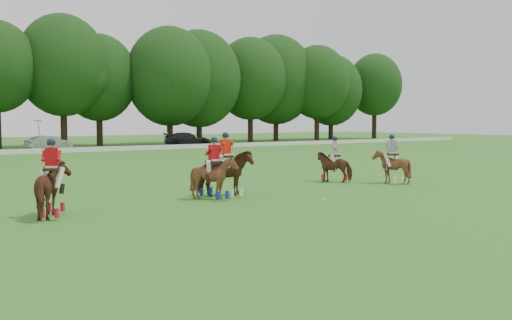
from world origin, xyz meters
TOP-DOWN VIEW (x-y plane):
  - ground at (0.00, 0.00)m, footprint 180.00×180.00m
  - boundary_rail at (0.00, 38.00)m, footprint 120.00×0.10m
  - car_mid at (3.42, 42.50)m, footprint 4.56×2.39m
  - car_right at (18.52, 42.50)m, footprint 5.70×3.79m
  - polo_red_a at (-7.19, 3.84)m, footprint 1.65×2.20m
  - polo_red_b at (-0.39, 4.80)m, footprint 1.91×1.68m
  - polo_red_c at (-1.18, 4.36)m, footprint 1.30×1.46m
  - polo_stripe_a at (6.60, 6.17)m, footprint 1.69×1.80m
  - polo_stripe_b at (8.25, 4.12)m, footprint 1.58×1.69m
  - polo_ball at (1.90, 1.70)m, footprint 0.09×0.09m

SIDE VIEW (x-z plane):
  - ground at x=0.00m, z-range 0.00..0.00m
  - polo_ball at x=1.90m, z-range 0.00..0.09m
  - boundary_rail at x=0.00m, z-range 0.00..0.44m
  - car_mid at x=3.42m, z-range 0.00..1.43m
  - car_right at x=18.52m, z-range 0.00..1.53m
  - polo_stripe_a at x=6.60m, z-range -0.31..1.85m
  - polo_stripe_b at x=8.25m, z-range -0.32..1.95m
  - polo_red_c at x=-1.18m, z-range -0.32..1.99m
  - polo_red_a at x=-7.19m, z-range -0.59..2.34m
  - polo_red_b at x=-0.39m, z-range -0.33..2.14m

